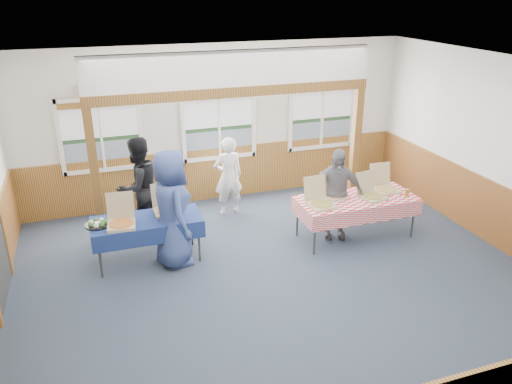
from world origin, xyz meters
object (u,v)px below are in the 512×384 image
(table_left, at_px, (147,222))
(person_grey, at_px, (335,194))
(man_blue, at_px, (172,208))
(woman_white, at_px, (228,176))
(woman_black, at_px, (139,187))
(table_right, at_px, (356,201))

(table_left, relative_size, person_grey, 1.15)
(man_blue, bearing_deg, person_grey, -97.26)
(woman_white, distance_m, person_grey, 2.17)
(table_left, xyz_separation_m, man_blue, (0.39, -0.20, 0.27))
(woman_black, height_order, person_grey, woman_black)
(person_grey, bearing_deg, table_left, -165.72)
(man_blue, bearing_deg, table_left, 55.66)
(woman_white, height_order, woman_black, woman_black)
(table_left, relative_size, table_right, 0.83)
(table_left, bearing_deg, man_blue, -48.35)
(table_right, xyz_separation_m, man_blue, (-3.23, 0.14, 0.26))
(table_left, distance_m, woman_black, 1.06)
(table_left, xyz_separation_m, woman_white, (1.75, 1.36, 0.09))
(table_left, xyz_separation_m, table_right, (3.62, -0.34, 0.01))
(woman_white, height_order, man_blue, man_blue)
(table_right, relative_size, man_blue, 1.18)
(woman_black, relative_size, person_grey, 1.10)
(table_right, bearing_deg, woman_black, 179.73)
(table_left, height_order, woman_black, woman_black)
(table_left, height_order, person_grey, person_grey)
(table_right, height_order, woman_white, woman_white)
(table_right, relative_size, woman_white, 1.46)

